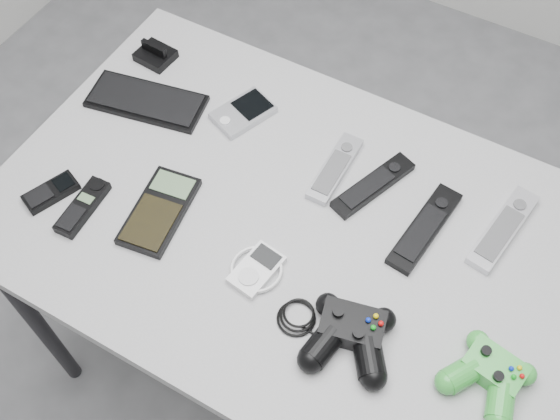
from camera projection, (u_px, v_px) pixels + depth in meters
The scene contains 15 objects.
floor at pixel (304, 382), 1.91m from camera, with size 3.50×3.50×0.00m, color slate.
desk at pixel (294, 241), 1.33m from camera, with size 1.19×0.76×0.80m.
pda_keyboard at pixel (146, 101), 1.44m from camera, with size 0.26×0.11×0.02m, color black.
dock_bracket at pixel (155, 52), 1.50m from camera, with size 0.08×0.07×0.04m, color black.
pda at pixel (243, 112), 1.42m from camera, with size 0.08×0.13×0.02m, color #A7A8AF.
remote_silver_a at pixel (335, 168), 1.33m from camera, with size 0.05×0.18×0.02m, color #A7A8AF.
remote_black_a at pixel (373, 185), 1.31m from camera, with size 0.04×0.20×0.02m, color black.
remote_black_b at pixel (425, 228), 1.26m from camera, with size 0.05×0.21×0.02m, color black.
remote_silver_b at pixel (503, 229), 1.25m from camera, with size 0.05×0.21×0.02m, color silver.
mobile_phone at pixel (51, 192), 1.30m from camera, with size 0.05×0.11×0.02m, color black.
cordless_handset at pixel (83, 207), 1.28m from camera, with size 0.04×0.14×0.02m, color black.
calculator at pixel (159, 211), 1.28m from camera, with size 0.10×0.19×0.02m, color black.
mp3_player at pixel (256, 269), 1.21m from camera, with size 0.10×0.10×0.02m, color silver.
controller_black at pixel (350, 334), 1.12m from camera, with size 0.26×0.16×0.05m, color black, non-canonical shape.
controller_green at pixel (490, 374), 1.08m from camera, with size 0.14×0.15×0.05m, color #278F2F, non-canonical shape.
Camera 1 is at (0.24, -0.58, 1.88)m, focal length 42.00 mm.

